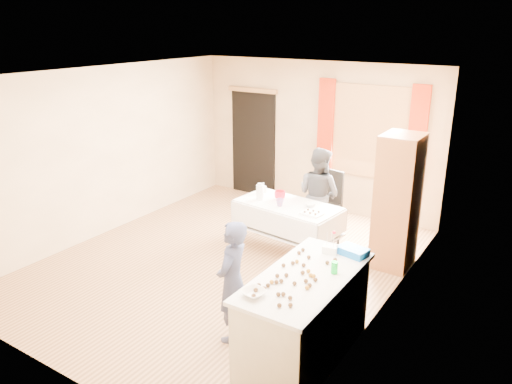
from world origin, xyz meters
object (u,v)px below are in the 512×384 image
Objects in this scene: cabinet at (397,202)px; woman at (319,194)px; party_table at (288,224)px; counter at (305,316)px; chair at (325,214)px; girl at (232,282)px.

cabinet reaches higher than woman.
counter is at bearing -50.27° from party_table.
girl is (0.41, -3.11, 0.37)m from chair.
chair is 3.16m from girl.
girl is at bearing -71.63° from chair.
chair reaches higher than counter.
party_table is at bearing 123.45° from counter.
cabinet is 2.74m from girl.
girl is at bearing 110.59° from woman.
party_table is 0.74m from woman.
girl is at bearing -108.83° from cabinet.
woman is at bearing 169.87° from cabinet.
chair is (0.14, 0.97, -0.15)m from party_table.
cabinet is 1.13× the size of counter.
counter is at bearing -57.36° from chair.
party_table is 2.22m from girl.
cabinet is 1.27× the size of woman.
party_table is 1.57× the size of chair.
girl is (-0.78, -0.13, 0.21)m from counter.
counter is 3.21m from chair.
woman reaches higher than girl.
chair is 0.52m from woman.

